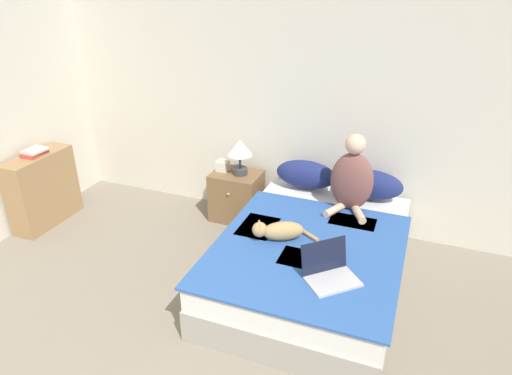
{
  "coord_description": "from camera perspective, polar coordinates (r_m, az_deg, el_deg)",
  "views": [
    {
      "loc": [
        1.23,
        -0.49,
        2.49
      ],
      "look_at": [
        -0.01,
        2.71,
        0.83
      ],
      "focal_mm": 32.0,
      "sensor_mm": 36.0,
      "label": 1
    }
  ],
  "objects": [
    {
      "name": "wall_back",
      "position": [
        4.61,
        5.09,
        10.51
      ],
      "size": [
        6.16,
        0.05,
        2.55
      ],
      "color": "beige",
      "rests_on": "ground_plane"
    },
    {
      "name": "bed",
      "position": [
        3.97,
        7.06,
        -8.98
      ],
      "size": [
        1.46,
        2.05,
        0.48
      ],
      "color": "#9E998E",
      "rests_on": "ground_plane"
    },
    {
      "name": "pillow_near",
      "position": [
        4.58,
        6.24,
        1.64
      ],
      "size": [
        0.61,
        0.26,
        0.28
      ],
      "color": "navy",
      "rests_on": "bed"
    },
    {
      "name": "pillow_far",
      "position": [
        4.48,
        14.13,
        0.38
      ],
      "size": [
        0.61,
        0.26,
        0.28
      ],
      "color": "navy",
      "rests_on": "bed"
    },
    {
      "name": "person_sitting",
      "position": [
        4.17,
        11.9,
        1.07
      ],
      "size": [
        0.39,
        0.38,
        0.72
      ],
      "color": "brown",
      "rests_on": "bed"
    },
    {
      "name": "cat_tabby",
      "position": [
        3.72,
        2.87,
        -5.4
      ],
      "size": [
        0.52,
        0.32,
        0.18
      ],
      "rotation": [
        0.0,
        0.0,
        -2.65
      ],
      "color": "tan",
      "rests_on": "bed"
    },
    {
      "name": "laptop_open",
      "position": [
        3.34,
        9.2,
        -10.41
      ],
      "size": [
        0.46,
        0.46,
        0.25
      ],
      "rotation": [
        0.0,
        0.0,
        0.75
      ],
      "color": "#B7B7BC",
      "rests_on": "bed"
    },
    {
      "name": "nightstand",
      "position": [
        4.92,
        -2.44,
        -1.05
      ],
      "size": [
        0.51,
        0.42,
        0.53
      ],
      "color": "brown",
      "rests_on": "ground_plane"
    },
    {
      "name": "table_lamp",
      "position": [
        4.68,
        -2.03,
        4.63
      ],
      "size": [
        0.26,
        0.26,
        0.38
      ],
      "color": "#38383D",
      "rests_on": "nightstand"
    },
    {
      "name": "tissue_box",
      "position": [
        4.86,
        -4.19,
        2.77
      ],
      "size": [
        0.12,
        0.12,
        0.14
      ],
      "color": "beige",
      "rests_on": "nightstand"
    },
    {
      "name": "bookshelf",
      "position": [
        5.28,
        -25.09,
        -0.21
      ],
      "size": [
        0.27,
        0.75,
        0.77
      ],
      "color": "#99754C",
      "rests_on": "ground_plane"
    },
    {
      "name": "book_stack_top",
      "position": [
        5.12,
        -25.94,
        3.99
      ],
      "size": [
        0.18,
        0.24,
        0.07
      ],
      "color": "#B24238",
      "rests_on": "bookshelf"
    }
  ]
}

